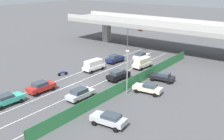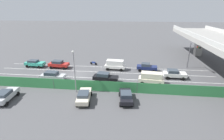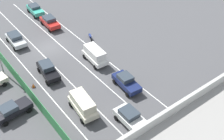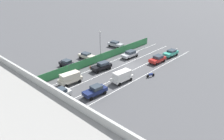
{
  "view_description": "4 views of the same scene",
  "coord_description": "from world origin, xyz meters",
  "px_view_note": "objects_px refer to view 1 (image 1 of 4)",
  "views": [
    {
      "loc": [
        29.18,
        -30.09,
        16.7
      ],
      "look_at": [
        1.29,
        6.9,
        1.25
      ],
      "focal_mm": 43.22,
      "sensor_mm": 36.0,
      "label": 1
    },
    {
      "loc": [
        31.15,
        10.59,
        12.82
      ],
      "look_at": [
        1.65,
        7.25,
        1.8
      ],
      "focal_mm": 26.64,
      "sensor_mm": 36.0,
      "label": 2
    },
    {
      "loc": [
        14.43,
        34.75,
        23.92
      ],
      "look_at": [
        -2.49,
        12.59,
        2.21
      ],
      "focal_mm": 45.76,
      "sensor_mm": 36.0,
      "label": 3
    },
    {
      "loc": [
        -27.8,
        36.03,
        19.38
      ],
      "look_at": [
        -1.14,
        7.6,
        1.82
      ],
      "focal_mm": 35.3,
      "sensor_mm": 36.0,
      "label": 4
    }
  ],
  "objects_px": {
    "car_sedan_navy": "(115,58)",
    "traffic_cone": "(134,80)",
    "traffic_light": "(133,36)",
    "street_lamp": "(127,68)",
    "car_van_cream": "(142,62)",
    "parked_wagon_silver": "(109,119)",
    "car_hatchback_white": "(141,56)",
    "car_sedan_red": "(41,87)",
    "parked_sedan_cream": "(148,88)",
    "car_sedan_black": "(118,75)",
    "car_sedan_silver": "(80,93)",
    "motorcycle": "(63,73)",
    "parked_sedan_dark": "(163,77)",
    "car_van_white": "(94,65)",
    "car_taxi_teal": "(7,99)"
  },
  "relations": [
    {
      "from": "car_sedan_black",
      "to": "car_taxi_teal",
      "type": "distance_m",
      "value": 18.72
    },
    {
      "from": "car_van_cream",
      "to": "street_lamp",
      "type": "xyz_separation_m",
      "value": [
        4.69,
        -12.44,
        3.01
      ]
    },
    {
      "from": "car_sedan_black",
      "to": "street_lamp",
      "type": "bearing_deg",
      "value": -41.39
    },
    {
      "from": "parked_wagon_silver",
      "to": "car_hatchback_white",
      "type": "bearing_deg",
      "value": 113.48
    },
    {
      "from": "car_sedan_red",
      "to": "traffic_cone",
      "type": "height_order",
      "value": "car_sedan_red"
    },
    {
      "from": "parked_sedan_dark",
      "to": "traffic_light",
      "type": "bearing_deg",
      "value": 137.81
    },
    {
      "from": "car_hatchback_white",
      "to": "traffic_cone",
      "type": "xyz_separation_m",
      "value": [
        5.81,
        -12.1,
        -0.65
      ]
    },
    {
      "from": "car_sedan_silver",
      "to": "car_van_cream",
      "type": "bearing_deg",
      "value": 91.29
    },
    {
      "from": "car_sedan_black",
      "to": "parked_sedan_cream",
      "type": "bearing_deg",
      "value": -15.65
    },
    {
      "from": "car_sedan_red",
      "to": "car_sedan_black",
      "type": "bearing_deg",
      "value": 61.38
    },
    {
      "from": "traffic_cone",
      "to": "street_lamp",
      "type": "bearing_deg",
      "value": -68.73
    },
    {
      "from": "car_sedan_silver",
      "to": "traffic_cone",
      "type": "height_order",
      "value": "car_sedan_silver"
    },
    {
      "from": "car_van_white",
      "to": "car_sedan_black",
      "type": "relative_size",
      "value": 0.97
    },
    {
      "from": "car_sedan_red",
      "to": "parked_sedan_cream",
      "type": "bearing_deg",
      "value": 35.59
    },
    {
      "from": "parked_wagon_silver",
      "to": "traffic_light",
      "type": "height_order",
      "value": "traffic_light"
    },
    {
      "from": "traffic_light",
      "to": "street_lamp",
      "type": "xyz_separation_m",
      "value": [
        13.18,
        -21.84,
        0.12
      ]
    },
    {
      "from": "car_taxi_teal",
      "to": "street_lamp",
      "type": "relative_size",
      "value": 0.66
    },
    {
      "from": "car_hatchback_white",
      "to": "motorcycle",
      "type": "bearing_deg",
      "value": -110.12
    },
    {
      "from": "traffic_cone",
      "to": "traffic_light",
      "type": "bearing_deg",
      "value": 123.72
    },
    {
      "from": "motorcycle",
      "to": "parked_sedan_dark",
      "type": "relative_size",
      "value": 0.42
    },
    {
      "from": "car_taxi_teal",
      "to": "traffic_cone",
      "type": "distance_m",
      "value": 20.68
    },
    {
      "from": "car_van_cream",
      "to": "parked_sedan_dark",
      "type": "xyz_separation_m",
      "value": [
        6.65,
        -4.32,
        -0.33
      ]
    },
    {
      "from": "car_van_cream",
      "to": "car_sedan_silver",
      "type": "height_order",
      "value": "car_van_cream"
    },
    {
      "from": "parked_sedan_cream",
      "to": "traffic_light",
      "type": "xyz_separation_m",
      "value": [
        -15.75,
        19.79,
        3.22
      ]
    },
    {
      "from": "car_sedan_navy",
      "to": "parked_sedan_dark",
      "type": "distance_m",
      "value": 13.84
    },
    {
      "from": "car_van_cream",
      "to": "car_van_white",
      "type": "height_order",
      "value": "car_van_white"
    },
    {
      "from": "parked_sedan_cream",
      "to": "traffic_cone",
      "type": "xyz_separation_m",
      "value": [
        -4.53,
        2.99,
        -0.58
      ]
    },
    {
      "from": "car_sedan_navy",
      "to": "traffic_cone",
      "type": "bearing_deg",
      "value": -37.33
    },
    {
      "from": "car_sedan_red",
      "to": "street_lamp",
      "type": "height_order",
      "value": "street_lamp"
    },
    {
      "from": "car_sedan_red",
      "to": "car_sedan_navy",
      "type": "bearing_deg",
      "value": 90.83
    },
    {
      "from": "car_sedan_navy",
      "to": "motorcycle",
      "type": "distance_m",
      "value": 12.68
    },
    {
      "from": "traffic_light",
      "to": "traffic_cone",
      "type": "xyz_separation_m",
      "value": [
        11.22,
        -16.8,
        -3.81
      ]
    },
    {
      "from": "car_van_white",
      "to": "motorcycle",
      "type": "distance_m",
      "value": 6.2
    },
    {
      "from": "car_taxi_teal",
      "to": "parked_sedan_cream",
      "type": "distance_m",
      "value": 20.7
    },
    {
      "from": "parked_sedan_cream",
      "to": "car_van_cream",
      "type": "bearing_deg",
      "value": 124.94
    },
    {
      "from": "street_lamp",
      "to": "traffic_cone",
      "type": "relative_size",
      "value": 11.12
    },
    {
      "from": "car_van_cream",
      "to": "car_sedan_navy",
      "type": "relative_size",
      "value": 1.04
    },
    {
      "from": "car_sedan_silver",
      "to": "traffic_light",
      "type": "relative_size",
      "value": 0.8
    },
    {
      "from": "car_van_white",
      "to": "traffic_light",
      "type": "height_order",
      "value": "traffic_light"
    },
    {
      "from": "car_taxi_teal",
      "to": "motorcycle",
      "type": "xyz_separation_m",
      "value": [
        -3.03,
        13.3,
        -0.46
      ]
    },
    {
      "from": "car_sedan_black",
      "to": "street_lamp",
      "type": "xyz_separation_m",
      "value": [
        4.6,
        -4.06,
        3.27
      ]
    },
    {
      "from": "street_lamp",
      "to": "car_van_white",
      "type": "bearing_deg",
      "value": 155.04
    },
    {
      "from": "car_sedan_silver",
      "to": "traffic_light",
      "type": "height_order",
      "value": "traffic_light"
    },
    {
      "from": "car_taxi_teal",
      "to": "traffic_cone",
      "type": "relative_size",
      "value": 7.29
    },
    {
      "from": "car_sedan_silver",
      "to": "parked_sedan_dark",
      "type": "xyz_separation_m",
      "value": [
        6.23,
        14.04,
        -0.05
      ]
    },
    {
      "from": "car_sedan_black",
      "to": "car_taxi_teal",
      "type": "bearing_deg",
      "value": -110.31
    },
    {
      "from": "car_sedan_navy",
      "to": "motorcycle",
      "type": "relative_size",
      "value": 2.38
    },
    {
      "from": "car_sedan_black",
      "to": "traffic_light",
      "type": "distance_m",
      "value": 19.99
    },
    {
      "from": "motorcycle",
      "to": "parked_sedan_cream",
      "type": "xyz_separation_m",
      "value": [
        16.7,
        2.25,
        0.41
      ]
    },
    {
      "from": "car_van_white",
      "to": "car_taxi_teal",
      "type": "distance_m",
      "value": 18.77
    }
  ]
}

